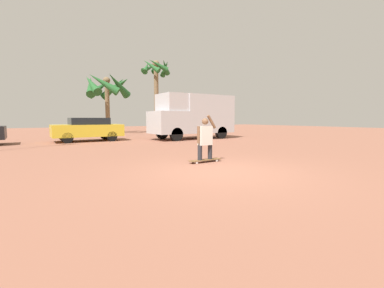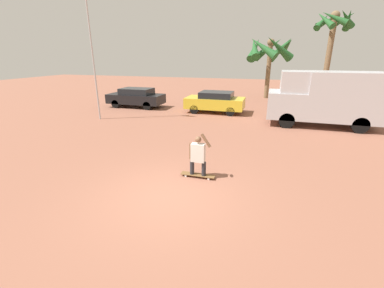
{
  "view_description": "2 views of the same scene",
  "coord_description": "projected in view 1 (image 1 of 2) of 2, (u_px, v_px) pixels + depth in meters",
  "views": [
    {
      "loc": [
        -4.2,
        -5.15,
        1.38
      ],
      "look_at": [
        0.55,
        2.29,
        0.51
      ],
      "focal_mm": 24.0,
      "sensor_mm": 36.0,
      "label": 1
    },
    {
      "loc": [
        2.51,
        -5.9,
        3.76
      ],
      "look_at": [
        0.11,
        2.0,
        0.92
      ],
      "focal_mm": 24.0,
      "sensor_mm": 36.0,
      "label": 2
    }
  ],
  "objects": [
    {
      "name": "skateboard",
      "position": [
        205.0,
        160.0,
        8.15
      ],
      "size": [
        1.13,
        0.26,
        0.09
      ],
      "color": "brown",
      "rests_on": "ground_plane"
    },
    {
      "name": "parked_car_yellow",
      "position": [
        88.0,
        129.0,
        15.74
      ],
      "size": [
        3.99,
        1.94,
        1.43
      ],
      "color": "black",
      "rests_on": "ground_plane"
    },
    {
      "name": "person_skateboarder",
      "position": [
        205.0,
        137.0,
        8.07
      ],
      "size": [
        0.72,
        0.22,
        1.42
      ],
      "color": "#28282D",
      "rests_on": "skateboard"
    },
    {
      "name": "ground_plane",
      "position": [
        221.0,
        172.0,
        6.7
      ],
      "size": [
        80.0,
        80.0,
        0.0
      ],
      "primitive_type": "plane",
      "color": "#935B47"
    },
    {
      "name": "camper_van",
      "position": [
        193.0,
        115.0,
        17.57
      ],
      "size": [
        5.72,
        2.27,
        2.98
      ],
      "color": "black",
      "rests_on": "ground_plane"
    },
    {
      "name": "palm_tree_near_van",
      "position": [
        157.0,
        75.0,
        25.45
      ],
      "size": [
        3.12,
        3.06,
        7.19
      ],
      "color": "brown",
      "rests_on": "ground_plane"
    },
    {
      "name": "palm_tree_center_background",
      "position": [
        106.0,
        87.0,
        23.64
      ],
      "size": [
        4.17,
        4.44,
        5.54
      ],
      "color": "brown",
      "rests_on": "ground_plane"
    }
  ]
}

